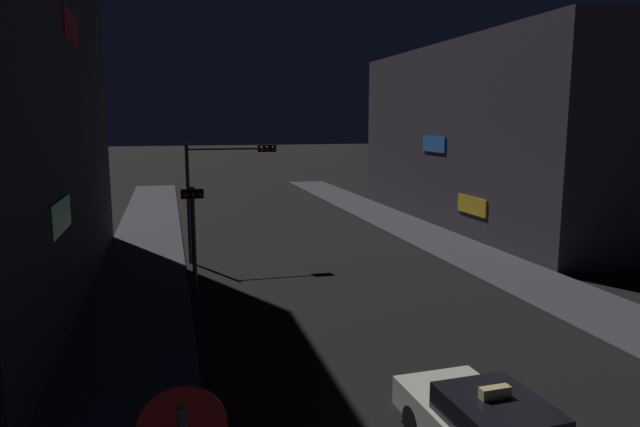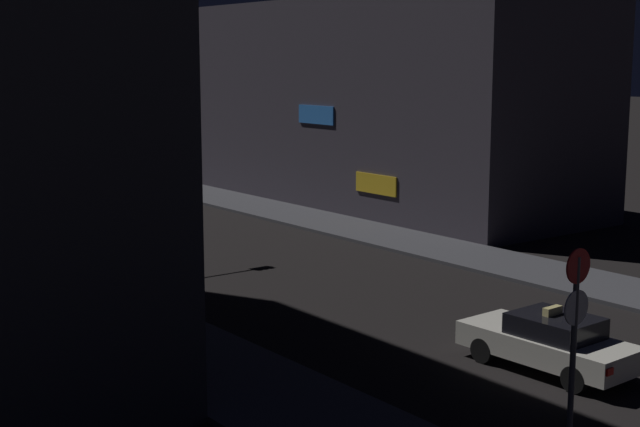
# 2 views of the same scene
# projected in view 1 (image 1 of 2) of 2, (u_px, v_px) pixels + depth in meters

# --- Properties ---
(sidewalk_left) EXTENTS (3.49, 60.46, 0.14)m
(sidewalk_left) POSITION_uv_depth(u_px,v_px,m) (144.00, 262.00, 25.20)
(sidewalk_left) COLOR #424247
(sidewalk_left) RESTS_ON ground_plane
(sidewalk_right) EXTENTS (3.49, 60.46, 0.14)m
(sidewalk_right) POSITION_uv_depth(u_px,v_px,m) (445.00, 244.00, 28.88)
(sidewalk_right) COLOR #424247
(sidewalk_right) RESTS_ON ground_plane
(building_facade_right) EXTENTS (9.25, 22.94, 10.57)m
(building_facade_right) POSITION_uv_depth(u_px,v_px,m) (504.00, 136.00, 34.48)
(building_facade_right) COLOR #3D3842
(building_facade_right) RESTS_ON ground_plane
(traffic_light_overhead) EXTENTS (3.96, 0.42, 5.25)m
(traffic_light_overhead) POSITION_uv_depth(u_px,v_px,m) (222.00, 177.00, 25.08)
(traffic_light_overhead) COLOR #47474C
(traffic_light_overhead) RESTS_ON ground_plane
(traffic_light_left_kerb) EXTENTS (0.80, 0.42, 3.88)m
(traffic_light_left_kerb) POSITION_uv_depth(u_px,v_px,m) (193.00, 218.00, 20.57)
(traffic_light_left_kerb) COLOR #47474C
(traffic_light_left_kerb) RESTS_ON ground_plane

